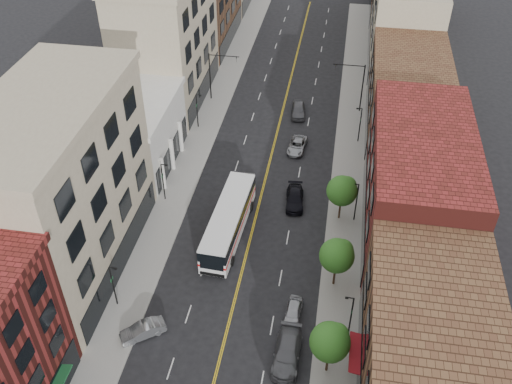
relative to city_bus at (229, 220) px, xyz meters
The scene contains 27 objects.
sidewalk_left 17.35m from the city_bus, 116.09° to the left, with size 4.00×110.00×0.15m, color gray.
sidewalk_right 19.94m from the city_bus, 51.27° to the left, with size 4.00×110.00×0.15m, color gray.
bldg_l_tanoffice 17.44m from the city_bus, 155.91° to the right, with size 10.00×22.00×18.00m, color tan.
bldg_l_white 18.67m from the city_bus, 141.79° to the left, with size 10.00×14.00×8.00m, color silver.
bldg_l_far_a 32.75m from the city_bus, 117.11° to the left, with size 10.00×20.00×18.00m, color tan.
bldg_r_mid 20.33m from the city_bus, 13.00° to the left, with size 10.00×22.00×12.00m, color #581B17.
bldg_r_far_a 32.18m from the city_bus, 52.69° to the left, with size 10.00×20.00×10.00m, color brown.
bldg_r_far_b 50.62m from the city_bus, 67.33° to the left, with size 10.00×22.00×14.00m, color tan.
tree_r_1 19.56m from the city_bus, 52.61° to the right, with size 3.40×3.40×5.59m.
tree_r_2 13.18m from the city_bus, 24.77° to the right, with size 3.40×3.40×5.59m.
tree_r_3 12.83m from the city_bus, 21.08° to the left, with size 3.40×3.40×5.59m.
lamp_l_1 14.37m from the city_bus, 126.53° to the right, with size 0.81×0.55×5.05m.
lamp_l_2 9.69m from the city_bus, 152.30° to the left, with size 0.81×0.55×5.05m.
lamp_l_3 22.21m from the city_bus, 112.62° to the left, with size 0.81×0.55×5.05m.
lamp_r_1 17.67m from the city_bus, 40.75° to the right, with size 0.81×0.55×5.05m.
lamp_r_2 14.13m from the city_bus, 18.53° to the left, with size 0.81×0.55×5.05m.
lamp_r_3 24.48m from the city_bus, 56.87° to the left, with size 0.81×0.55×5.05m.
signal_mast_left 29.66m from the city_bus, 105.41° to the left, with size 4.49×0.18×7.20m.
signal_mast_right 31.29m from the city_bus, 65.99° to the left, with size 4.49×0.18×7.20m.
city_bus is the anchor object (origin of this frame).
car_angle_b 15.42m from the city_bus, 108.93° to the right, with size 1.44×4.14×1.36m, color #989CA0.
car_parked_mid 17.00m from the city_bus, 61.02° to the right, with size 2.27×5.59×1.62m, color #56575C.
car_parked_far 13.12m from the city_bus, 50.97° to the right, with size 1.51×3.76×1.28m, color #A2A3A9.
car_lane_behind 8.60m from the city_bus, 87.21° to the left, with size 1.41×4.04×1.33m, color #49494E.
car_lane_a 9.16m from the city_bus, 44.32° to the left, with size 2.02×4.98×1.44m, color black.
car_lane_b 18.26m from the city_bus, 72.17° to the left, with size 2.14×4.64×1.29m, color #97999E.
car_lane_c 26.60m from the city_bus, 79.69° to the left, with size 1.92×4.77×1.63m, color #515156.
Camera 1 is at (8.04, -25.08, 42.84)m, focal length 40.00 mm.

